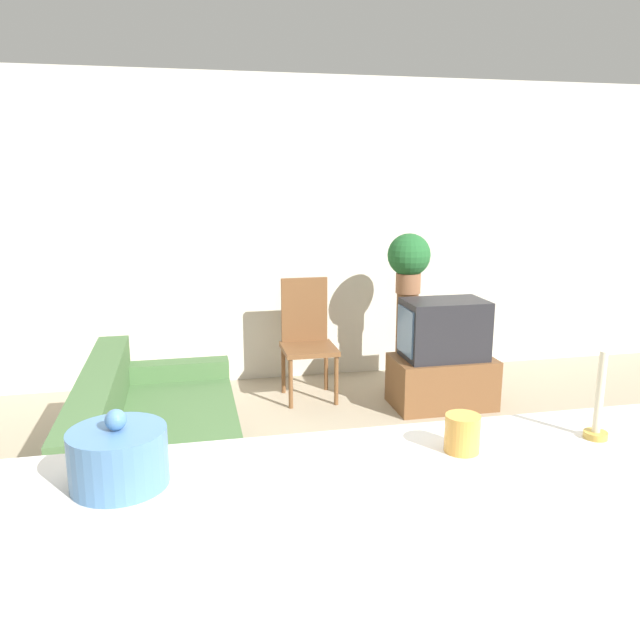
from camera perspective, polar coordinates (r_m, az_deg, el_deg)
The scene contains 12 objects.
ground_plane at distance 2.89m, azimuth 2.27°, elevation -26.81°, with size 14.00×14.00×0.00m, color tan.
wall_back at distance 5.62m, azimuth -6.40°, elevation 7.90°, with size 9.00×0.06×2.70m.
couch at distance 3.84m, azimuth -14.66°, elevation -11.62°, with size 0.88×1.86×0.76m.
tv_stand at distance 5.21m, azimuth 11.07°, elevation -5.55°, with size 0.81×0.49×0.41m.
television at distance 5.09m, azimuth 11.22°, elevation -0.83°, with size 0.66×0.41×0.47m.
wooden_chair at distance 5.27m, azimuth -1.20°, elevation -1.34°, with size 0.44×0.44×1.01m.
plant_stand at distance 5.52m, azimuth 7.89°, elevation -1.93°, with size 0.19×0.19×0.86m.
potted_plant at distance 5.38m, azimuth 8.13°, elevation 5.56°, with size 0.37×0.37×0.51m.
foreground_counter at distance 2.08m, azimuth 7.15°, elevation -25.92°, with size 2.51×0.44×1.09m.
decorative_bowl at distance 1.68m, azimuth -17.93°, elevation -11.81°, with size 0.24×0.24×0.20m.
candle_jar at distance 1.83m, azimuth 12.88°, elevation -10.07°, with size 0.10×0.10×0.11m.
candlestick at distance 2.03m, azimuth 24.08°, elevation -7.49°, with size 0.07×0.07×0.27m.
Camera 1 is at (-0.57, -2.14, 1.85)m, focal length 35.00 mm.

